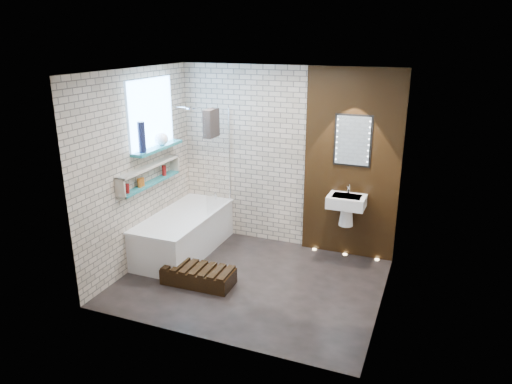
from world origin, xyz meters
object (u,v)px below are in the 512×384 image
at_px(bath_screen, 218,161).
at_px(washbasin, 346,205).
at_px(walnut_step, 198,276).
at_px(led_mirror, 353,141).
at_px(bathtub, 184,233).

distance_m(bath_screen, washbasin, 1.89).
distance_m(bath_screen, walnut_step, 1.70).
bearing_deg(walnut_step, led_mirror, 44.67).
bearing_deg(bath_screen, walnut_step, -77.22).
bearing_deg(led_mirror, bath_screen, -169.34).
bearing_deg(led_mirror, washbasin, -90.00).
height_order(bath_screen, walnut_step, bath_screen).
bearing_deg(bathtub, walnut_step, -50.20).
xyz_separation_m(washbasin, led_mirror, (0.00, 0.16, 0.86)).
relative_size(bathtub, bath_screen, 1.24).
relative_size(bath_screen, washbasin, 2.41).
distance_m(washbasin, led_mirror, 0.88).
bearing_deg(bath_screen, washbasin, 5.78).
relative_size(led_mirror, walnut_step, 0.78).
xyz_separation_m(bath_screen, washbasin, (1.82, 0.18, -0.49)).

